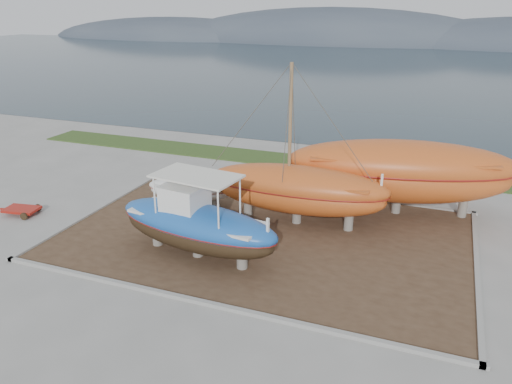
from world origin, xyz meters
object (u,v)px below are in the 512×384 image
at_px(blue_caique, 196,216).
at_px(orange_sailboat, 299,147).
at_px(white_dinghy, 191,192).
at_px(red_trailer, 22,211).
at_px(orange_bare_hull, 399,179).

bearing_deg(blue_caique, orange_sailboat, 66.22).
height_order(white_dinghy, red_trailer, white_dinghy).
bearing_deg(orange_sailboat, orange_bare_hull, 32.76).
xyz_separation_m(orange_bare_hull, red_trailer, (-17.76, -7.00, -1.72)).
bearing_deg(white_dinghy, blue_caique, -71.15).
distance_m(white_dinghy, orange_bare_hull, 10.71).
bearing_deg(red_trailer, blue_caique, -13.63).
bearing_deg(red_trailer, orange_sailboat, 7.32).
relative_size(blue_caique, orange_sailboat, 0.86).
bearing_deg(white_dinghy, red_trailer, -162.16).
height_order(blue_caique, orange_bare_hull, orange_bare_hull).
relative_size(orange_bare_hull, red_trailer, 4.47).
distance_m(blue_caique, white_dinghy, 5.96).
bearing_deg(red_trailer, white_dinghy, 20.30).
xyz_separation_m(orange_sailboat, orange_bare_hull, (4.37, 3.02, -1.98)).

